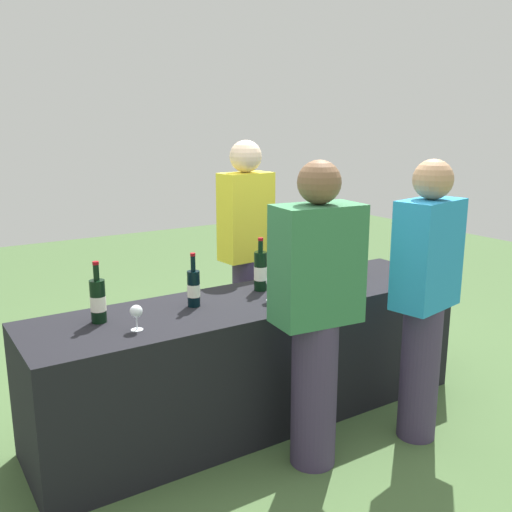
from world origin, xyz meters
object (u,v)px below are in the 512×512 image
Objects in this scene: wine_glass_0 at (136,312)px; wine_glass_2 at (309,281)px; wine_bottle_4 at (355,259)px; guest_1 at (425,294)px; wine_glass_3 at (352,271)px; guest_0 at (316,309)px; wine_glass_1 at (272,282)px; server_pouring at (246,247)px; wine_bottle_0 at (98,300)px; wine_bottle_2 at (261,271)px; wine_bottle_3 at (341,260)px; wine_bottle_1 at (194,288)px.

wine_glass_2 is (1.02, -0.05, 0.02)m from wine_glass_0.
guest_1 is at bearing -103.26° from wine_bottle_4.
wine_glass_0 is 1.39m from wine_glass_3.
wine_bottle_4 is 0.20× the size of guest_0.
wine_bottle_4 is 0.78m from wine_glass_1.
server_pouring reaches higher than guest_1.
wine_bottle_4 is 0.27m from wine_glass_3.
wine_bottle_0 is at bearing 19.49° from server_pouring.
wine_bottle_2 is (1.00, 0.03, 0.01)m from wine_bottle_0.
wine_glass_3 is (1.39, 0.00, 0.01)m from wine_glass_0.
wine_bottle_2 is 0.56m from wine_glass_3.
wine_glass_0 is (-1.49, -0.22, -0.02)m from wine_bottle_3.
wine_bottle_2 reaches higher than wine_bottle_0.
guest_1 is (-0.18, -0.74, -0.02)m from wine_bottle_4.
wine_glass_1 is 0.22m from wine_glass_2.
wine_bottle_3 is 1.50m from wine_glass_0.
wine_bottle_2 reaches higher than wine_glass_2.
wine_bottle_4 reaches higher than wine_glass_1.
wine_bottle_2 is 0.20× the size of server_pouring.
wine_glass_0 is at bearing -155.03° from wine_bottle_1.
wine_bottle_0 is 2.23× the size of wine_glass_3.
server_pouring is at bearing 24.41° from wine_bottle_0.
wine_bottle_3 is 0.19× the size of server_pouring.
wine_glass_0 is 0.08× the size of guest_1.
wine_bottle_1 is (0.52, -0.03, -0.01)m from wine_bottle_0.
wine_bottle_3 is at bearing 14.95° from wine_glass_1.
wine_bottle_4 is 2.18× the size of wine_glass_3.
guest_1 is (1.42, -0.55, 0.00)m from wine_glass_0.
wine_bottle_1 is 0.44m from wine_glass_1.
wine_glass_0 is 1.52m from guest_1.
server_pouring is (-0.49, 0.58, 0.03)m from wine_bottle_4.
server_pouring is at bearing 34.93° from wine_glass_0.
wine_bottle_1 is 1.08m from wine_bottle_3.
server_pouring is (-0.38, 0.56, 0.03)m from wine_bottle_3.
wine_bottle_2 is 0.21× the size of guest_1.
wine_bottle_4 is 2.06× the size of wine_glass_1.
wine_glass_0 is at bearing 147.28° from guest_1.
wine_bottle_4 is at bearing 11.19° from wine_glass_1.
guest_1 is (0.65, -0.11, 0.00)m from guest_0.
guest_0 is (-0.63, -0.44, -0.01)m from wine_glass_3.
wine_bottle_2 reaches higher than wine_glass_3.
wine_glass_3 is 0.82m from server_pouring.
wine_bottle_0 is 0.20× the size of server_pouring.
wine_bottle_4 reaches higher than wine_glass_0.
guest_0 reaches higher than wine_glass_0.
wine_bottle_1 is 0.97× the size of wine_bottle_4.
server_pouring reaches higher than wine_bottle_1.
wine_bottle_2 is at bearing 15.68° from wine_glass_0.
wine_glass_3 is (-0.10, -0.21, -0.01)m from wine_bottle_3.
wine_bottle_4 is 1.04m from guest_0.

